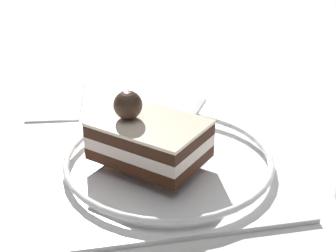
% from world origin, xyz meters
% --- Properties ---
extents(ground_plane, '(2.40, 2.40, 0.00)m').
position_xyz_m(ground_plane, '(0.00, 0.00, 0.00)').
color(ground_plane, silver).
extents(dessert_plate, '(0.21, 0.21, 0.02)m').
position_xyz_m(dessert_plate, '(0.00, -0.02, 0.01)').
color(dessert_plate, white).
rests_on(dessert_plate, ground_plane).
extents(cake_slice, '(0.12, 0.12, 0.06)m').
position_xyz_m(cake_slice, '(-0.00, 0.01, 0.04)').
color(cake_slice, '#391A0C').
rests_on(cake_slice, dessert_plate).
extents(fork, '(0.11, 0.07, 0.00)m').
position_xyz_m(fork, '(0.06, -0.05, 0.02)').
color(fork, silver).
rests_on(fork, dessert_plate).
extents(folded_napkin, '(0.12, 0.07, 0.00)m').
position_xyz_m(folded_napkin, '(0.18, 0.09, 0.00)').
color(folded_napkin, white).
rests_on(folded_napkin, ground_plane).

